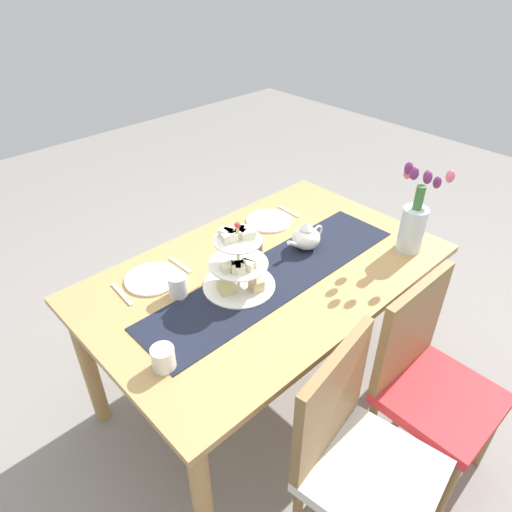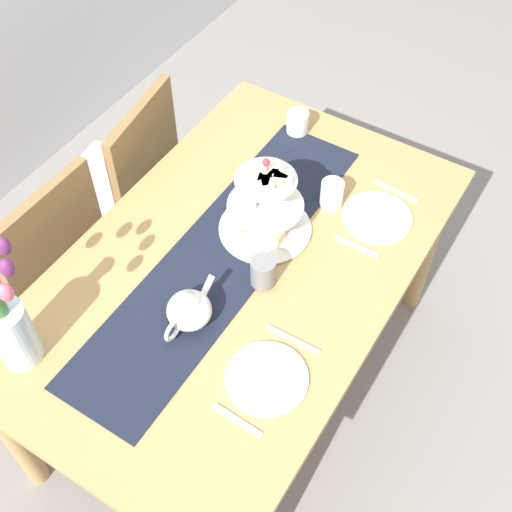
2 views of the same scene
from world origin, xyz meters
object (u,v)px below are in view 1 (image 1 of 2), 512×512
Objects in this scene: fork_left at (289,211)px; knife_right at (122,294)px; teapot at (306,237)px; mug_grey at (254,249)px; mug_white_text at (178,286)px; dining_table at (267,289)px; dinner_plate_left at (269,221)px; knife_left at (248,232)px; cream_jug at (163,358)px; dinner_plate_right at (152,279)px; chair_right at (356,453)px; fork_right at (180,265)px; tiered_cake_stand at (238,265)px; chair_left at (428,377)px; tulip_vase at (414,220)px.

knife_right is (0.98, 0.00, 0.00)m from fork_left.
mug_grey is at bearing -24.30° from teapot.
knife_right is at bearing -43.70° from mug_white_text.
dinner_plate_left reaches higher than dining_table.
mug_grey reaches higher than dining_table.
fork_left is at bearing 180.00° from knife_left.
fork_left reaches higher than dining_table.
dinner_plate_left is at bearing -154.83° from cream_jug.
dinner_plate_right is (-0.23, -0.44, -0.04)m from cream_jug.
teapot reaches higher than fork_left.
chair_right is at bearing 54.69° from fork_left.
dining_table is 6.80× the size of dinner_plate_left.
mug_white_text is at bearing -82.54° from chair_right.
fork_right is 1.58× the size of mug_white_text.
cream_jug is at bearing 78.49° from knife_right.
knife_left is at bearing -117.61° from dining_table.
dinner_plate_left is 2.42× the size of mug_white_text.
tiered_cake_stand reaches higher than fork_right.
dinner_plate_right is at bearing -51.08° from tiered_cake_stand.
dinner_plate_right is 1.53× the size of fork_right.
teapot reaches higher than cream_jug.
tiered_cake_stand is 1.32× the size of dinner_plate_left.
tulip_vase is (-0.38, -0.38, 0.41)m from chair_left.
mug_white_text is at bearing -3.07° from mug_grey.
fork_right is 0.21m from mug_white_text.
knife_right is (0.29, 0.00, 0.00)m from fork_right.
teapot is at bearing -179.51° from tiered_cake_stand.
chair_left is 5.35× the size of knife_right.
knife_right is at bearing 0.00° from fork_right.
teapot is at bearing -126.07° from chair_right.
fork_right is at bearing 180.00° from dinner_plate_right.
teapot is 0.71m from dinner_plate_right.
cream_jug is at bearing -56.92° from chair_right.
mug_white_text reaches higher than fork_right.
chair_right is at bearing 67.33° from knife_left.
knife_left is 0.55m from dinner_plate_right.
teapot is 0.58m from fork_right.
chair_right is 1.25m from fork_left.
tulip_vase reaches higher than dinner_plate_left.
chair_left is at bearing 102.99° from mug_grey.
knife_right is (0.54, -0.29, 0.11)m from dining_table.
knife_left is 0.55m from mug_white_text.
mug_white_text is (0.40, -0.02, -0.00)m from mug_grey.
fork_right is (-0.15, 0.00, -0.00)m from dinner_plate_right.
teapot is at bearing -44.38° from tulip_vase.
fork_right is (0.55, 0.00, -0.00)m from dinner_plate_left.
dining_table is 10.43× the size of fork_right.
tulip_vase is (-0.86, -0.38, 0.41)m from chair_right.
chair_left reaches higher than knife_right.
tulip_vase reaches higher than chair_left.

